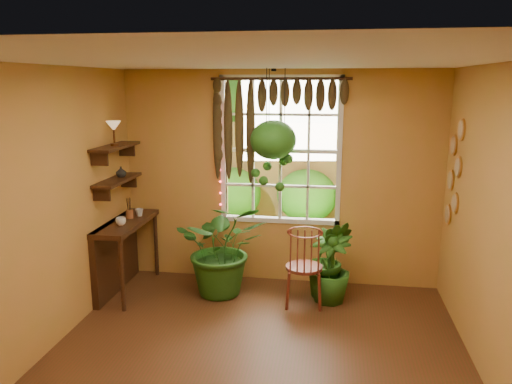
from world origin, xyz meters
TOP-DOWN VIEW (x-y plane):
  - floor at (0.00, 0.00)m, footprint 4.50×4.50m
  - ceiling at (0.00, 0.00)m, footprint 4.50×4.50m
  - wall_back at (0.00, 2.25)m, footprint 4.00×0.00m
  - wall_left at (-2.00, 0.00)m, footprint 0.00×4.50m
  - wall_right at (2.00, 0.00)m, footprint 0.00×4.50m
  - window at (0.00, 2.28)m, footprint 1.52×0.10m
  - valance_vine at (-0.08, 2.16)m, footprint 1.70×0.12m
  - string_lights at (-0.76, 2.19)m, footprint 0.03×0.03m
  - wall_plates at (1.98, 1.79)m, footprint 0.04×0.32m
  - counter_ledge at (-1.91, 1.60)m, footprint 0.40×1.20m
  - shelf_lower at (-1.88, 1.60)m, footprint 0.25×0.90m
  - shelf_upper at (-1.88, 1.60)m, footprint 0.25×0.90m
  - backyard at (0.24, 6.87)m, footprint 14.00×10.00m
  - windsor_chair at (0.37, 1.53)m, footprint 0.45×0.48m
  - potted_plant_left at (-0.62, 1.70)m, footprint 1.19×1.08m
  - potted_plant_mid at (0.64, 1.80)m, footprint 0.57×0.48m
  - potted_plant_right at (0.66, 1.68)m, footprint 0.62×0.62m
  - hanging_basket at (-0.06, 2.04)m, footprint 0.55×0.55m
  - cup_a at (-1.78, 1.41)m, footprint 0.15×0.15m
  - cup_b at (-1.72, 1.83)m, footprint 0.11×0.11m
  - brush_jar at (-1.80, 1.72)m, footprint 0.09×0.09m
  - shelf_vase at (-1.87, 1.70)m, footprint 0.13×0.13m
  - tiffany_lamp at (-1.86, 1.55)m, footprint 0.17×0.17m

SIDE VIEW (x-z plane):
  - floor at x=0.00m, z-range 0.00..0.00m
  - windsor_chair at x=0.37m, z-range -0.24..0.90m
  - potted_plant_right at x=0.66m, z-range 0.00..0.87m
  - potted_plant_mid at x=0.64m, z-range 0.00..0.96m
  - counter_ledge at x=-1.91m, z-range 0.10..1.00m
  - potted_plant_left at x=-0.62m, z-range 0.00..1.17m
  - cup_b at x=-1.72m, z-range 0.90..0.99m
  - cup_a at x=-1.78m, z-range 0.90..0.99m
  - brush_jar at x=-1.80m, z-range 0.87..1.19m
  - backyard at x=0.24m, z-range -4.72..7.28m
  - wall_back at x=0.00m, z-range -0.65..3.35m
  - wall_left at x=-2.00m, z-range -0.90..3.60m
  - wall_right at x=2.00m, z-range -0.90..3.60m
  - shelf_lower at x=-1.88m, z-range 1.38..1.42m
  - shelf_vase at x=-1.87m, z-range 1.42..1.55m
  - wall_plates at x=1.98m, z-range 1.00..2.10m
  - window at x=0.00m, z-range 0.77..2.63m
  - string_lights at x=-0.76m, z-range 0.98..2.52m
  - shelf_upper at x=-1.88m, z-range 1.78..1.82m
  - hanging_basket at x=-0.06m, z-range 1.10..2.55m
  - tiffany_lamp at x=-1.86m, z-range 1.89..2.17m
  - valance_vine at x=-0.08m, z-range 1.73..2.83m
  - ceiling at x=0.00m, z-range 2.70..2.70m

